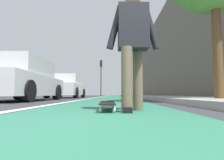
# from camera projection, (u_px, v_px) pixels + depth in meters

# --- Properties ---
(ground_plane) EXTENTS (80.00, 80.00, 0.00)m
(ground_plane) POSITION_uv_depth(u_px,v_px,m) (112.00, 98.00, 10.93)
(ground_plane) COLOR #38383D
(bike_lane_paint) EXTENTS (56.00, 2.14, 0.00)m
(bike_lane_paint) POSITION_uv_depth(u_px,v_px,m) (114.00, 96.00, 24.88)
(bike_lane_paint) COLOR #2D7256
(bike_lane_paint) RESTS_ON ground
(lane_stripe_white) EXTENTS (52.00, 0.16, 0.01)m
(lane_stripe_white) POSITION_uv_depth(u_px,v_px,m) (103.00, 96.00, 20.92)
(lane_stripe_white) COLOR silver
(lane_stripe_white) RESTS_ON ground
(sidewalk_curb) EXTENTS (52.00, 3.20, 0.13)m
(sidewalk_curb) POSITION_uv_depth(u_px,v_px,m) (144.00, 96.00, 18.85)
(sidewalk_curb) COLOR #9E9B93
(sidewalk_curb) RESTS_ON ground
(building_facade) EXTENTS (40.00, 1.20, 9.47)m
(building_facade) POSITION_uv_depth(u_px,v_px,m) (159.00, 59.00, 23.16)
(building_facade) COLOR #645C52
(building_facade) RESTS_ON ground
(skateboard) EXTENTS (0.85, 0.23, 0.11)m
(skateboard) POSITION_uv_depth(u_px,v_px,m) (107.00, 104.00, 2.50)
(skateboard) COLOR white
(skateboard) RESTS_ON ground
(skater_person) EXTENTS (0.47, 0.72, 1.64)m
(skater_person) POSITION_uv_depth(u_px,v_px,m) (133.00, 41.00, 2.41)
(skater_person) COLOR brown
(skater_person) RESTS_ON ground
(parked_car_near) EXTENTS (4.25, 1.91, 1.48)m
(parked_car_near) POSITION_uv_depth(u_px,v_px,m) (22.00, 81.00, 6.41)
(parked_car_near) COLOR silver
(parked_car_near) RESTS_ON ground
(parked_car_mid) EXTENTS (4.34, 1.99, 1.48)m
(parked_car_mid) POSITION_uv_depth(u_px,v_px,m) (67.00, 87.00, 11.92)
(parked_car_mid) COLOR silver
(parked_car_mid) RESTS_ON ground
(traffic_light) EXTENTS (0.33, 0.28, 4.55)m
(traffic_light) POSITION_uv_depth(u_px,v_px,m) (101.00, 71.00, 22.82)
(traffic_light) COLOR #2D2D2D
(traffic_light) RESTS_ON ground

